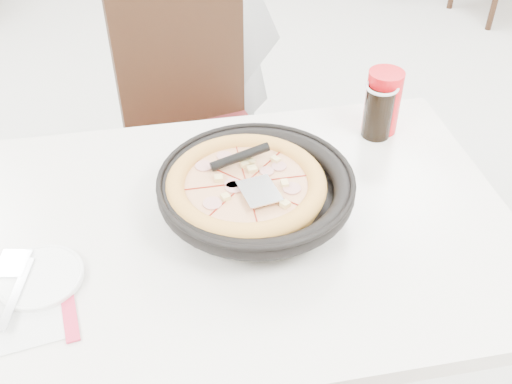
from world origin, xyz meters
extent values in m
plane|color=#B2B2AC|center=(0.00, 0.00, 0.00)|extent=(7.00, 7.00, 0.00)
cylinder|color=black|center=(0.23, -0.47, 0.77)|extent=(0.12, 0.12, 0.04)
cylinder|color=black|center=(0.20, -0.49, 0.79)|extent=(0.37, 0.37, 0.01)
cylinder|color=gold|center=(0.17, -0.49, 0.81)|extent=(0.32, 0.32, 0.02)
cube|color=silver|center=(0.19, -0.54, 0.84)|extent=(0.08, 0.10, 0.00)
cube|color=silver|center=(-0.26, -0.68, 0.75)|extent=(0.19, 0.19, 0.00)
cylinder|color=white|center=(-0.24, -0.61, 0.76)|extent=(0.16, 0.16, 0.01)
cube|color=silver|center=(-0.27, -0.65, 0.77)|extent=(0.05, 0.17, 0.00)
cylinder|color=black|center=(0.54, -0.26, 0.81)|extent=(0.07, 0.07, 0.13)
cylinder|color=red|center=(0.56, -0.24, 0.83)|extent=(0.09, 0.09, 0.16)
camera|label=1|loc=(0.02, -1.42, 1.60)|focal=42.00mm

